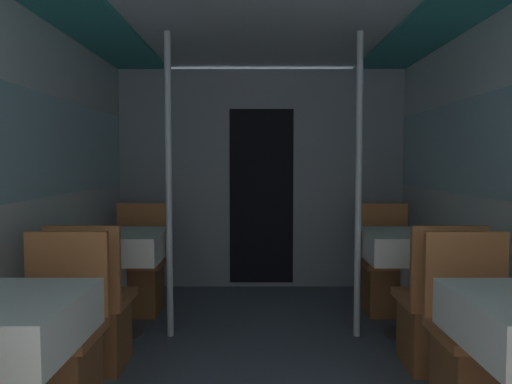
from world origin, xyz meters
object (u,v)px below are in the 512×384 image
(chair_left_far_1, at_px, (139,279))
(support_pole_right_1, at_px, (360,186))
(dining_table_left_1, at_px, (120,250))
(chair_right_far_1, at_px, (388,279))
(support_pole_left_1, at_px, (170,186))
(dining_table_right_1, at_px, (410,250))
(chair_right_near_1, at_px, (437,323))
(chair_right_far_0, at_px, (480,361))
(chair_left_far_0, at_px, (57,361))
(chair_left_near_1, at_px, (95,323))

(chair_left_far_1, bearing_deg, support_pole_right_1, 161.56)
(dining_table_left_1, bearing_deg, chair_right_far_1, 15.37)
(support_pole_left_1, xyz_separation_m, support_pole_right_1, (1.36, 0.00, 0.00))
(dining_table_right_1, xyz_separation_m, chair_right_near_1, (-0.00, -0.58, -0.35))
(chair_left_far_1, xyz_separation_m, chair_right_far_0, (2.10, -1.73, 0.00))
(chair_right_far_0, bearing_deg, chair_right_near_1, -90.00)
(dining_table_left_1, bearing_deg, chair_left_far_0, -90.00)
(dining_table_left_1, relative_size, support_pole_left_1, 0.35)
(chair_left_far_1, distance_m, support_pole_right_1, 2.00)
(chair_left_far_0, bearing_deg, support_pole_left_1, -107.67)
(chair_left_far_1, relative_size, dining_table_right_1, 1.19)
(dining_table_left_1, height_order, chair_left_near_1, chair_left_near_1)
(chair_left_far_0, bearing_deg, chair_right_far_0, -180.00)
(dining_table_left_1, distance_m, chair_left_far_1, 0.68)
(chair_left_far_0, height_order, dining_table_left_1, chair_left_far_0)
(chair_right_far_0, height_order, dining_table_right_1, chair_right_far_0)
(chair_right_near_1, relative_size, support_pole_right_1, 0.41)
(chair_left_far_1, distance_m, chair_right_far_1, 2.10)
(support_pole_left_1, xyz_separation_m, chair_right_far_1, (1.73, 0.58, -0.81))
(dining_table_left_1, height_order, chair_right_far_0, chair_right_far_0)
(chair_left_near_1, xyz_separation_m, chair_right_near_1, (2.10, 0.00, 0.00))
(dining_table_left_1, distance_m, support_pole_right_1, 1.79)
(chair_left_far_1, height_order, support_pole_left_1, support_pole_left_1)
(chair_left_far_0, bearing_deg, chair_left_near_1, -90.00)
(chair_left_near_1, relative_size, support_pole_right_1, 0.41)
(chair_right_near_1, xyz_separation_m, support_pole_right_1, (-0.37, 0.58, 0.81))
(chair_right_far_0, bearing_deg, support_pole_left_1, -33.73)
(chair_right_near_1, bearing_deg, dining_table_right_1, 90.00)
(dining_table_right_1, xyz_separation_m, support_pole_right_1, (-0.37, 0.00, 0.46))
(chair_left_far_0, xyz_separation_m, chair_right_near_1, (2.10, 0.58, 0.00))
(dining_table_left_1, relative_size, chair_left_far_1, 0.84)
(support_pole_left_1, bearing_deg, chair_left_far_0, -107.67)
(chair_right_far_0, relative_size, chair_right_near_1, 1.00)
(chair_left_near_1, relative_size, chair_right_far_0, 1.00)
(chair_left_far_0, height_order, chair_left_near_1, same)
(dining_table_right_1, xyz_separation_m, chair_right_far_1, (-0.00, 0.58, -0.35))
(support_pole_left_1, bearing_deg, support_pole_right_1, 0.00)
(chair_right_far_0, height_order, chair_right_far_1, same)
(chair_left_near_1, distance_m, chair_right_near_1, 2.10)
(chair_right_far_0, bearing_deg, chair_right_far_1, -90.00)
(chair_right_far_0, bearing_deg, chair_left_far_0, 0.00)
(chair_left_far_0, xyz_separation_m, chair_right_far_1, (2.10, 1.73, 0.00))
(chair_left_near_1, relative_size, support_pole_left_1, 0.41)
(dining_table_left_1, xyz_separation_m, support_pole_left_1, (0.37, 0.00, 0.46))
(chair_left_far_0, relative_size, chair_right_far_0, 1.00)
(chair_right_far_1, relative_size, support_pole_right_1, 0.41)
(chair_right_near_1, bearing_deg, chair_left_near_1, 180.00)
(support_pole_left_1, bearing_deg, chair_right_far_1, 18.44)
(chair_left_far_1, relative_size, chair_right_far_1, 1.00)
(chair_right_near_1, height_order, support_pole_right_1, support_pole_right_1)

